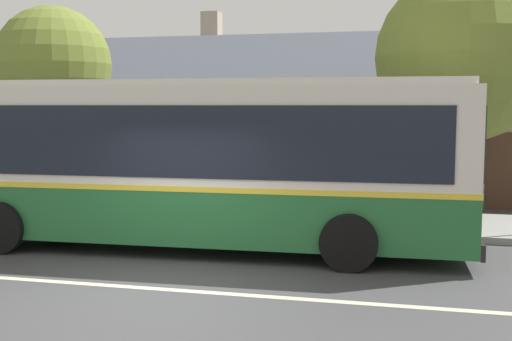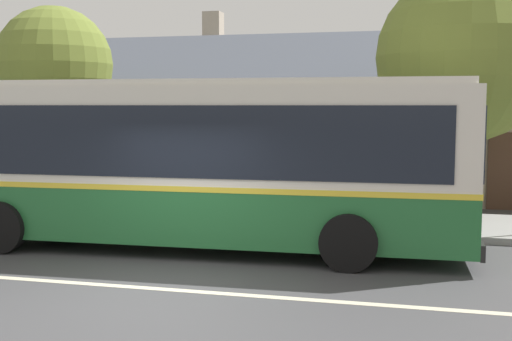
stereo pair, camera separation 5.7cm
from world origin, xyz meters
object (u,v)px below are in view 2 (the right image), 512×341
object	(u,v)px
transit_bus	(177,159)
street_tree_primary	(463,57)
street_tree_secondary	(54,67)
bench_down_street	(72,192)

from	to	relation	value
transit_bus	street_tree_primary	xyz separation A→B (m)	(5.67, 4.26, 2.20)
transit_bus	street_tree_secondary	xyz separation A→B (m)	(-5.35, 4.49, 2.12)
transit_bus	street_tree_secondary	world-z (taller)	street_tree_secondary
bench_down_street	street_tree_primary	xyz separation A→B (m)	(9.71, 1.27, 3.39)
bench_down_street	street_tree_primary	world-z (taller)	street_tree_primary
transit_bus	bench_down_street	distance (m)	5.17
transit_bus	street_tree_primary	bearing A→B (deg)	36.91
bench_down_street	street_tree_primary	bearing A→B (deg)	7.46
transit_bus	bench_down_street	size ratio (longest dim) A/B	6.09
street_tree_secondary	street_tree_primary	bearing A→B (deg)	-1.18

